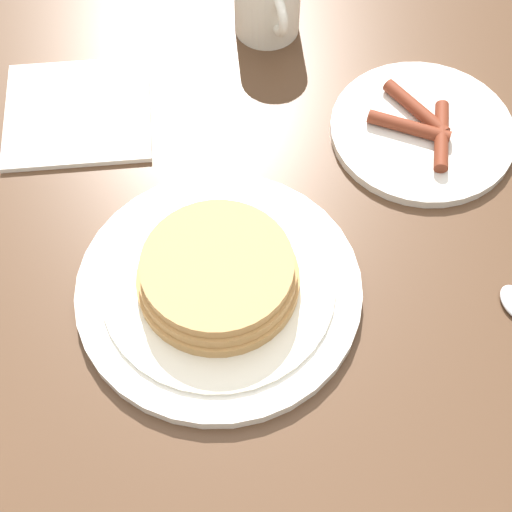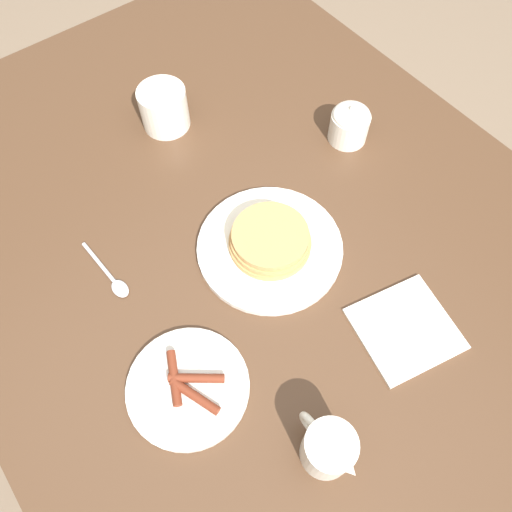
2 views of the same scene
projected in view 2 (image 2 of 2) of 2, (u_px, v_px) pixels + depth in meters
The scene contains 9 objects.
ground_plane at pixel (258, 366), 1.57m from camera, with size 8.00×8.00×0.00m, color #7A6651.
dining_table at pixel (259, 266), 0.99m from camera, with size 1.46×1.05×0.78m.
pancake_plate at pixel (270, 244), 0.87m from camera, with size 0.26×0.26×0.05m.
side_plate_bacon at pixel (188, 387), 0.76m from camera, with size 0.19×0.19×0.02m.
coffee_mug at pixel (163, 107), 0.99m from camera, with size 0.13×0.10×0.09m.
creamer_pitcher at pixel (329, 449), 0.68m from camera, with size 0.11×0.07×0.09m.
sugar_bowl at pixel (350, 124), 0.98m from camera, with size 0.08×0.08×0.09m.
napkin at pixel (405, 329), 0.81m from camera, with size 0.17×0.18×0.01m.
spoon at pixel (112, 278), 0.85m from camera, with size 0.14×0.03×0.01m.
Camera 2 is at (-0.37, 0.29, 1.54)m, focal length 35.00 mm.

